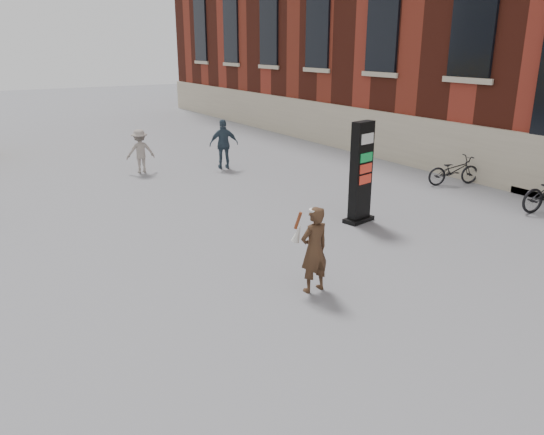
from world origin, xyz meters
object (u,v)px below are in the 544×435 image
pedestrian_b (140,151)px  pedestrian_c (224,144)px  info_pylon (361,173)px  bike_6 (454,170)px  woman (314,248)px

pedestrian_b → pedestrian_c: bearing=167.9°
info_pylon → bike_6: bearing=2.4°
woman → pedestrian_c: size_ratio=0.91×
woman → pedestrian_b: size_ratio=1.06×
woman → pedestrian_c: (3.13, 9.70, 0.06)m
pedestrian_c → bike_6: bearing=149.3°
woman → pedestrian_c: pedestrian_c is taller
bike_6 → pedestrian_b: bearing=66.9°
woman → pedestrian_b: 10.65m
pedestrian_c → pedestrian_b: bearing=-0.7°
info_pylon → woman: size_ratio=1.58×
pedestrian_c → info_pylon: bearing=109.5°
info_pylon → bike_6: 5.16m
info_pylon → pedestrian_c: size_ratio=1.44×
pedestrian_b → bike_6: bearing=146.0°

